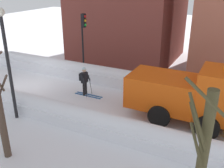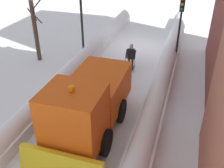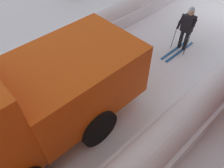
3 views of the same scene
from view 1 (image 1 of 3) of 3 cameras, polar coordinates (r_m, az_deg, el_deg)
name	(u,v)px [view 1 (image 1 of 3)]	position (r m, az deg, el deg)	size (l,w,h in m)	color
ground_plane	(178,120)	(13.69, 14.38, -7.70)	(80.00, 80.00, 0.00)	white
snowbank_left	(190,91)	(15.83, 16.84, -1.52)	(1.10, 36.00, 1.17)	white
snowbank_right	(164,141)	(11.22, 11.32, -12.10)	(1.10, 36.00, 1.01)	white
plow_truck	(190,94)	(13.09, 16.75, -2.15)	(3.20, 5.98, 3.12)	#DB510F
skier	(84,80)	(15.68, -6.09, 0.97)	(0.62, 1.80, 1.81)	black
traffic_light_pole	(84,34)	(18.06, -6.28, 10.92)	(0.28, 0.42, 4.48)	black
street_lamp	(7,53)	(13.13, -22.18, 6.41)	(0.40, 0.40, 5.49)	black
bare_tree_near	(0,109)	(10.66, -23.47, -5.12)	(1.16, 1.15, 4.22)	#47372B
bare_tree_mid	(201,162)	(7.38, 19.04, -15.89)	(0.75, 1.26, 4.72)	#423C23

